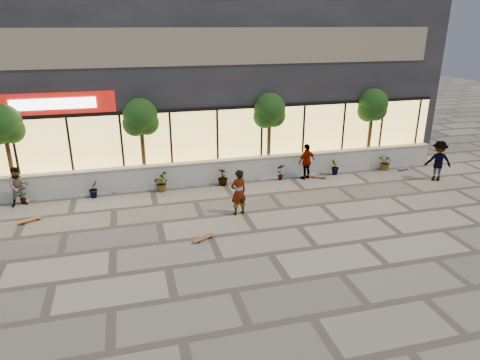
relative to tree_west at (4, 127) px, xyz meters
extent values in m
plane|color=#A8A192|center=(9.00, -7.70, -2.99)|extent=(80.00, 80.00, 0.00)
cube|color=silver|center=(9.00, -0.70, -2.49)|extent=(22.00, 0.35, 1.00)
cube|color=#B2AFA8|center=(9.00, -0.70, -1.97)|extent=(22.00, 0.42, 0.04)
cube|color=#232328|center=(9.00, 4.80, 1.26)|extent=(24.00, 9.00, 8.50)
cube|color=#FFD066|center=(9.00, 0.28, -1.29)|extent=(23.04, 0.05, 3.00)
cube|color=black|center=(9.00, 0.25, 0.26)|extent=(23.04, 0.08, 0.15)
cube|color=#B8140D|center=(2.00, 0.23, 0.81)|extent=(5.00, 0.10, 0.90)
cube|color=white|center=(2.00, 0.16, 0.81)|extent=(3.40, 0.06, 0.45)
cube|color=brown|center=(9.00, 0.28, 3.01)|extent=(21.60, 0.05, 1.60)
imported|color=#183C13|center=(0.50, -1.25, -2.58)|extent=(0.43, 0.29, 0.81)
imported|color=#183C13|center=(3.30, -1.25, -2.58)|extent=(0.57, 0.57, 0.81)
imported|color=#183C13|center=(6.10, -1.25, -2.58)|extent=(0.68, 0.77, 0.81)
imported|color=#183C13|center=(8.90, -1.25, -2.58)|extent=(0.64, 0.64, 0.81)
imported|color=#183C13|center=(11.70, -1.25, -2.58)|extent=(0.46, 0.35, 0.81)
imported|color=#183C13|center=(14.50, -1.25, -2.58)|extent=(0.55, 0.57, 0.81)
imported|color=#183C13|center=(17.30, -1.25, -2.58)|extent=(0.77, 0.84, 0.81)
cylinder|color=#4C351B|center=(0.00, 0.00, -1.37)|extent=(0.18, 0.18, 3.24)
sphere|color=#183C13|center=(0.00, 0.00, 0.18)|extent=(1.50, 1.50, 1.50)
sphere|color=#183C13|center=(0.25, 0.05, -0.18)|extent=(1.10, 1.10, 1.10)
cylinder|color=#4C351B|center=(5.50, 0.00, -1.37)|extent=(0.18, 0.18, 3.24)
sphere|color=#183C13|center=(5.50, 0.00, 0.18)|extent=(1.50, 1.50, 1.50)
sphere|color=#183C13|center=(5.25, -0.05, -0.18)|extent=(1.10, 1.10, 1.10)
sphere|color=#183C13|center=(5.75, 0.05, -0.18)|extent=(1.10, 1.10, 1.10)
cylinder|color=#4C351B|center=(11.50, 0.00, -1.37)|extent=(0.18, 0.18, 3.24)
sphere|color=#183C13|center=(11.50, 0.00, 0.18)|extent=(1.50, 1.50, 1.50)
sphere|color=#183C13|center=(11.25, -0.05, -0.18)|extent=(1.10, 1.10, 1.10)
sphere|color=#183C13|center=(11.75, 0.05, -0.18)|extent=(1.10, 1.10, 1.10)
cylinder|color=#4C351B|center=(17.00, 0.00, -1.37)|extent=(0.18, 0.18, 3.24)
sphere|color=#183C13|center=(17.00, 0.00, 0.18)|extent=(1.50, 1.50, 1.50)
sphere|color=#183C13|center=(16.75, -0.05, -0.18)|extent=(1.10, 1.10, 1.10)
sphere|color=#183C13|center=(17.25, 0.05, -0.18)|extent=(1.10, 1.10, 1.10)
imported|color=white|center=(8.79, -4.48, -2.08)|extent=(0.75, 0.58, 1.81)
imported|color=tan|center=(0.49, -1.40, -2.17)|extent=(0.94, 0.83, 1.64)
imported|color=silver|center=(12.92, -1.40, -2.13)|extent=(1.09, 0.77, 1.71)
imported|color=#93391A|center=(18.77, -3.15, -2.04)|extent=(1.40, 1.10, 1.89)
cube|color=brown|center=(7.09, -6.23, -2.89)|extent=(0.85, 0.57, 0.02)
cylinder|color=black|center=(7.28, -6.04, -2.96)|extent=(0.07, 0.06, 0.06)
cylinder|color=black|center=(7.35, -6.18, -2.96)|extent=(0.07, 0.06, 0.06)
cylinder|color=black|center=(6.82, -6.28, -2.96)|extent=(0.07, 0.06, 0.06)
cylinder|color=black|center=(6.89, -6.41, -2.96)|extent=(0.07, 0.06, 0.06)
cube|color=#CA5F26|center=(1.08, -3.15, -2.89)|extent=(0.87, 0.56, 0.02)
cylinder|color=black|center=(1.29, -2.97, -2.95)|extent=(0.07, 0.06, 0.06)
cylinder|color=black|center=(1.35, -3.11, -2.95)|extent=(0.07, 0.06, 0.06)
cylinder|color=black|center=(0.81, -3.20, -2.95)|extent=(0.07, 0.06, 0.06)
cylinder|color=black|center=(0.88, -3.33, -2.95)|extent=(0.07, 0.06, 0.06)
cube|color=brown|center=(13.54, -1.50, -2.90)|extent=(0.79, 0.59, 0.02)
cylinder|color=black|center=(13.79, -1.56, -2.96)|extent=(0.07, 0.06, 0.06)
cylinder|color=black|center=(13.71, -1.69, -2.96)|extent=(0.07, 0.06, 0.06)
cylinder|color=black|center=(13.37, -1.31, -2.96)|extent=(0.07, 0.06, 0.06)
cylinder|color=black|center=(13.29, -1.44, -2.96)|extent=(0.07, 0.06, 0.06)
cube|color=#61579F|center=(18.21, -1.50, -2.91)|extent=(0.74, 0.38, 0.02)
cylinder|color=black|center=(18.41, -1.38, -2.96)|extent=(0.06, 0.04, 0.05)
cylinder|color=black|center=(18.44, -1.50, -2.96)|extent=(0.06, 0.04, 0.05)
cylinder|color=black|center=(17.98, -1.50, -2.96)|extent=(0.06, 0.04, 0.05)
cylinder|color=black|center=(18.02, -1.62, -2.96)|extent=(0.06, 0.04, 0.05)
camera|label=1|loc=(4.94, -19.12, 3.98)|focal=32.00mm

